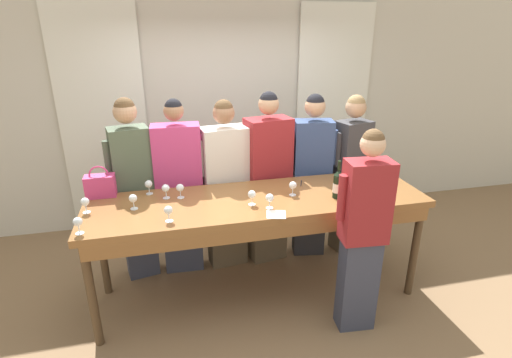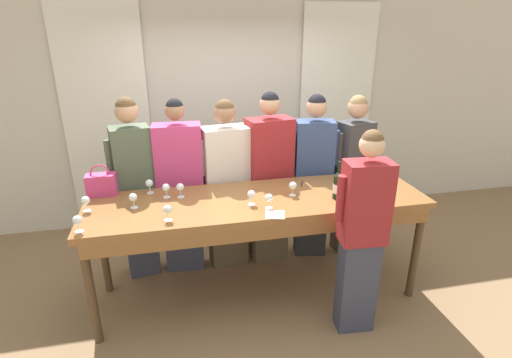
# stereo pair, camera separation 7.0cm
# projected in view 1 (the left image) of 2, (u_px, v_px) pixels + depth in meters

# --- Properties ---
(ground_plane) EXTENTS (18.00, 18.00, 0.00)m
(ground_plane) POSITION_uv_depth(u_px,v_px,m) (258.00, 292.00, 3.89)
(ground_plane) COLOR #846647
(wall_back) EXTENTS (12.00, 0.06, 2.80)m
(wall_back) POSITION_uv_depth(u_px,v_px,m) (224.00, 112.00, 5.02)
(wall_back) COLOR beige
(wall_back) RESTS_ON ground_plane
(curtain_panel_left) EXTENTS (0.97, 0.03, 2.69)m
(curtain_panel_left) POSITION_uv_depth(u_px,v_px,m) (104.00, 124.00, 4.67)
(curtain_panel_left) COLOR white
(curtain_panel_left) RESTS_ON ground_plane
(curtain_panel_right) EXTENTS (0.97, 0.03, 2.69)m
(curtain_panel_right) POSITION_uv_depth(u_px,v_px,m) (332.00, 112.00, 5.29)
(curtain_panel_right) COLOR white
(curtain_panel_right) RESTS_ON ground_plane
(tasting_bar) EXTENTS (2.98, 0.84, 1.00)m
(tasting_bar) POSITION_uv_depth(u_px,v_px,m) (259.00, 208.00, 3.53)
(tasting_bar) COLOR brown
(tasting_bar) RESTS_ON ground_plane
(wine_bottle) EXTENTS (0.08, 0.08, 0.34)m
(wine_bottle) POSITION_uv_depth(u_px,v_px,m) (338.00, 184.00, 3.49)
(wine_bottle) COLOR black
(wine_bottle) RESTS_ON tasting_bar
(handbag) EXTENTS (0.26, 0.14, 0.29)m
(handbag) POSITION_uv_depth(u_px,v_px,m) (100.00, 185.00, 3.52)
(handbag) COLOR #C63870
(handbag) RESTS_ON tasting_bar
(wine_glass_front_left) EXTENTS (0.07, 0.07, 0.13)m
(wine_glass_front_left) POSITION_uv_depth(u_px,v_px,m) (349.00, 181.00, 3.66)
(wine_glass_front_left) COLOR white
(wine_glass_front_left) RESTS_ON tasting_bar
(wine_glass_front_mid) EXTENTS (0.07, 0.07, 0.13)m
(wine_glass_front_mid) POSITION_uv_depth(u_px,v_px,m) (293.00, 186.00, 3.55)
(wine_glass_front_mid) COLOR white
(wine_glass_front_mid) RESTS_ON tasting_bar
(wine_glass_front_right) EXTENTS (0.07, 0.07, 0.13)m
(wine_glass_front_right) POSITION_uv_depth(u_px,v_px,m) (85.00, 202.00, 3.22)
(wine_glass_front_right) COLOR white
(wine_glass_front_right) RESTS_ON tasting_bar
(wine_glass_center_left) EXTENTS (0.07, 0.07, 0.13)m
(wine_glass_center_left) POSITION_uv_depth(u_px,v_px,m) (270.00, 198.00, 3.30)
(wine_glass_center_left) COLOR white
(wine_glass_center_left) RESTS_ON tasting_bar
(wine_glass_center_mid) EXTENTS (0.07, 0.07, 0.13)m
(wine_glass_center_mid) POSITION_uv_depth(u_px,v_px,m) (166.00, 189.00, 3.49)
(wine_glass_center_mid) COLOR white
(wine_glass_center_mid) RESTS_ON tasting_bar
(wine_glass_center_right) EXTENTS (0.07, 0.07, 0.13)m
(wine_glass_center_right) POSITION_uv_depth(u_px,v_px,m) (149.00, 185.00, 3.58)
(wine_glass_center_right) COLOR white
(wine_glass_center_right) RESTS_ON tasting_bar
(wine_glass_back_left) EXTENTS (0.07, 0.07, 0.13)m
(wine_glass_back_left) POSITION_uv_depth(u_px,v_px,m) (133.00, 199.00, 3.28)
(wine_glass_back_left) COLOR white
(wine_glass_back_left) RESTS_ON tasting_bar
(wine_glass_back_mid) EXTENTS (0.07, 0.07, 0.13)m
(wine_glass_back_mid) POSITION_uv_depth(u_px,v_px,m) (78.00, 222.00, 2.90)
(wine_glass_back_mid) COLOR white
(wine_glass_back_mid) RESTS_ON tasting_bar
(wine_glass_back_right) EXTENTS (0.07, 0.07, 0.13)m
(wine_glass_back_right) POSITION_uv_depth(u_px,v_px,m) (349.00, 185.00, 3.57)
(wine_glass_back_right) COLOR white
(wine_glass_back_right) RESTS_ON tasting_bar
(wine_glass_near_host) EXTENTS (0.07, 0.07, 0.13)m
(wine_glass_near_host) POSITION_uv_depth(u_px,v_px,m) (180.00, 188.00, 3.50)
(wine_glass_near_host) COLOR white
(wine_glass_near_host) RESTS_ON tasting_bar
(wine_glass_by_bottle) EXTENTS (0.07, 0.07, 0.13)m
(wine_glass_by_bottle) POSITION_uv_depth(u_px,v_px,m) (168.00, 211.00, 3.08)
(wine_glass_by_bottle) COLOR white
(wine_glass_by_bottle) RESTS_ON tasting_bar
(wine_glass_by_handbag) EXTENTS (0.07, 0.07, 0.13)m
(wine_glass_by_handbag) POSITION_uv_depth(u_px,v_px,m) (252.00, 195.00, 3.36)
(wine_glass_by_handbag) COLOR white
(wine_glass_by_handbag) RESTS_ON tasting_bar
(napkin) EXTENTS (0.19, 0.19, 0.00)m
(napkin) POSITION_uv_depth(u_px,v_px,m) (276.00, 214.00, 3.22)
(napkin) COLOR white
(napkin) RESTS_ON tasting_bar
(pen) EXTENTS (0.06, 0.14, 0.01)m
(pen) POSITION_uv_depth(u_px,v_px,m) (301.00, 183.00, 3.84)
(pen) COLOR black
(pen) RESTS_ON tasting_bar
(guest_olive_jacket) EXTENTS (0.47, 0.31, 1.83)m
(guest_olive_jacket) POSITION_uv_depth(u_px,v_px,m) (134.00, 188.00, 3.85)
(guest_olive_jacket) COLOR #383D51
(guest_olive_jacket) RESTS_ON ground_plane
(guest_pink_top) EXTENTS (0.57, 0.25, 1.80)m
(guest_pink_top) POSITION_uv_depth(u_px,v_px,m) (179.00, 188.00, 3.96)
(guest_pink_top) COLOR #383D51
(guest_pink_top) RESTS_ON ground_plane
(guest_cream_sweater) EXTENTS (0.57, 0.31, 1.78)m
(guest_cream_sweater) POSITION_uv_depth(u_px,v_px,m) (226.00, 185.00, 4.06)
(guest_cream_sweater) COLOR brown
(guest_cream_sweater) RESTS_ON ground_plane
(guest_striped_shirt) EXTENTS (0.57, 0.34, 1.84)m
(guest_striped_shirt) POSITION_uv_depth(u_px,v_px,m) (268.00, 179.00, 4.15)
(guest_striped_shirt) COLOR brown
(guest_striped_shirt) RESTS_ON ground_plane
(guest_navy_coat) EXTENTS (0.51, 0.30, 1.80)m
(guest_navy_coat) POSITION_uv_depth(u_px,v_px,m) (311.00, 175.00, 4.26)
(guest_navy_coat) COLOR #28282D
(guest_navy_coat) RESTS_ON ground_plane
(guest_beige_cap) EXTENTS (0.46, 0.33, 1.77)m
(guest_beige_cap) POSITION_uv_depth(u_px,v_px,m) (350.00, 172.00, 4.35)
(guest_beige_cap) COLOR brown
(guest_beige_cap) RESTS_ON ground_plane
(host_pouring) EXTENTS (0.47, 0.25, 1.74)m
(host_pouring) POSITION_uv_depth(u_px,v_px,m) (363.00, 232.00, 3.15)
(host_pouring) COLOR #383D51
(host_pouring) RESTS_ON ground_plane
(potted_plant) EXTENTS (0.29, 0.29, 0.59)m
(potted_plant) POSITION_uv_depth(u_px,v_px,m) (363.00, 188.00, 5.50)
(potted_plant) COLOR #935B3D
(potted_plant) RESTS_ON ground_plane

